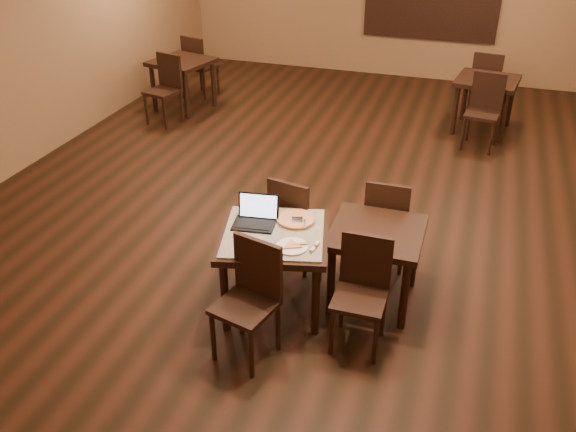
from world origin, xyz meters
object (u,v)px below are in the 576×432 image
(other_table_b, at_px, (182,68))
(other_table_c_chair_near, at_px, (362,286))
(other_table_a_chair_near, at_px, (484,107))
(other_table_a, at_px, (486,88))
(chair_main_near, at_px, (251,293))
(chair_main_far, at_px, (294,218))
(other_table_c, at_px, (376,242))
(pizza_pan, at_px, (296,220))
(tiled_table, at_px, (274,242))
(other_table_b_chair_far, at_px, (198,63))
(other_table_c_chair_far, at_px, (387,219))
(other_table_b_chair_near, at_px, (166,85))
(laptop, at_px, (256,216))
(other_table_a_chair_far, at_px, (486,81))

(other_table_b, height_order, other_table_c_chair_near, other_table_c_chair_near)
(other_table_a_chair_near, bearing_deg, other_table_a, 98.78)
(chair_main_near, xyz_separation_m, chair_main_far, (-0.04, 1.23, -0.01))
(other_table_a_chair_near, xyz_separation_m, other_table_c, (-0.75, -3.96, 0.04))
(chair_main_near, height_order, other_table_a_chair_near, other_table_a_chair_near)
(pizza_pan, relative_size, other_table_a_chair_near, 0.36)
(chair_main_near, bearing_deg, tiled_table, 106.22)
(pizza_pan, height_order, other_table_c_chair_near, other_table_c_chair_near)
(chair_main_far, xyz_separation_m, other_table_c, (0.85, -0.27, 0.06))
(other_table_b_chair_far, xyz_separation_m, other_table_c_chair_near, (3.92, -5.20, -0.04))
(pizza_pan, relative_size, other_table_c_chair_far, 0.38)
(chair_main_near, distance_m, other_table_b_chair_near, 5.36)
(chair_main_near, xyz_separation_m, other_table_c, (0.81, 0.96, 0.05))
(tiled_table, xyz_separation_m, other_table_c_chair_near, (0.83, -0.22, -0.12))
(other_table_a_chair_near, xyz_separation_m, other_table_b_chair_far, (-4.67, 0.68, 0.00))
(pizza_pan, bearing_deg, chair_main_far, 110.21)
(tiled_table, relative_size, other_table_a, 1.17)
(other_table_b_chair_near, bearing_deg, other_table_a_chair_near, 20.28)
(other_table_c_chair_far, bearing_deg, other_table_b, -42.03)
(laptop, xyz_separation_m, other_table_a, (1.76, 4.79, -0.17))
(other_table_b_chair_near, relative_size, other_table_c_chair_near, 1.07)
(tiled_table, xyz_separation_m, other_table_b_chair_far, (-3.10, 4.98, -0.08))
(other_table_a, height_order, other_table_c_chair_far, other_table_c_chair_far)
(other_table_a_chair_near, height_order, other_table_c_chair_near, other_table_a_chair_near)
(chair_main_far, bearing_deg, other_table_c, 174.50)
(tiled_table, height_order, other_table_b_chair_far, other_table_b_chair_far)
(pizza_pan, distance_m, other_table_a_chair_near, 4.32)
(other_table_a, bearing_deg, other_table_c_chair_near, -90.53)
(tiled_table, xyz_separation_m, chair_main_far, (-0.02, 0.62, -0.11))
(pizza_pan, height_order, other_table_c_chair_far, other_table_c_chair_far)
(other_table_a_chair_far, xyz_separation_m, other_table_b, (-4.62, -1.12, 0.08))
(chair_main_far, bearing_deg, other_table_c_chair_near, 147.81)
(chair_main_far, relative_size, other_table_a_chair_near, 0.95)
(other_table_b, bearing_deg, laptop, -42.25)
(other_table_a, height_order, other_table_b_chair_far, other_table_b_chair_far)
(other_table_a_chair_near, relative_size, other_table_c, 1.29)
(other_table_b_chair_near, bearing_deg, other_table_b_chair_far, 105.88)
(tiled_table, xyz_separation_m, pizza_pan, (0.12, 0.24, 0.11))
(pizza_pan, relative_size, other_table_c_chair_near, 0.38)
(other_table_b_chair_far, distance_m, other_table_c, 6.07)
(other_table_a_chair_near, bearing_deg, other_table_b_chair_far, 179.32)
(laptop, distance_m, other_table_c, 1.07)
(chair_main_far, height_order, laptop, laptop)
(other_table_b_chair_far, height_order, other_table_c_chair_far, other_table_b_chair_far)
(other_table_a, distance_m, other_table_b_chair_far, 4.66)
(chair_main_near, bearing_deg, other_table_b, 135.99)
(other_table_a, distance_m, other_table_a_chair_far, 0.60)
(other_table_a_chair_near, bearing_deg, other_table_b_chair_near, -165.92)
(laptop, bearing_deg, other_table_c_chair_far, 29.77)
(chair_main_far, distance_m, other_table_b_chair_far, 5.34)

